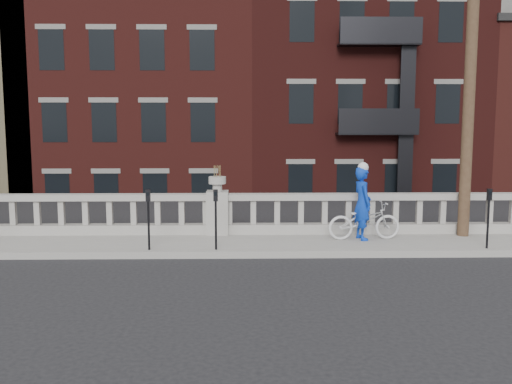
% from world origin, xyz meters
% --- Properties ---
extents(ground, '(120.00, 120.00, 0.00)m').
position_xyz_m(ground, '(0.00, 0.00, 0.00)').
color(ground, black).
rests_on(ground, ground).
extents(sidewalk, '(32.00, 2.20, 0.15)m').
position_xyz_m(sidewalk, '(0.00, 3.00, 0.07)').
color(sidewalk, gray).
rests_on(sidewalk, ground).
extents(balustrade, '(28.00, 0.34, 1.03)m').
position_xyz_m(balustrade, '(0.00, 3.95, 0.64)').
color(balustrade, gray).
rests_on(balustrade, sidewalk).
extents(planter_pedestal, '(0.55, 0.55, 1.76)m').
position_xyz_m(planter_pedestal, '(0.00, 3.95, 0.83)').
color(planter_pedestal, gray).
rests_on(planter_pedestal, sidewalk).
extents(lower_level, '(80.00, 44.00, 20.80)m').
position_xyz_m(lower_level, '(0.56, 23.04, 2.63)').
color(lower_level, '#605E59').
rests_on(lower_level, ground).
extents(utility_pole, '(1.60, 0.28, 10.00)m').
position_xyz_m(utility_pole, '(6.20, 3.60, 5.24)').
color(utility_pole, '#422D1E').
rests_on(utility_pole, sidewalk).
extents(parking_meter_c, '(0.10, 0.09, 1.36)m').
position_xyz_m(parking_meter_c, '(-1.45, 2.15, 1.00)').
color(parking_meter_c, black).
rests_on(parking_meter_c, sidewalk).
extents(parking_meter_d, '(0.10, 0.09, 1.36)m').
position_xyz_m(parking_meter_d, '(0.05, 2.15, 1.00)').
color(parking_meter_d, black).
rests_on(parking_meter_d, sidewalk).
extents(parking_meter_e, '(0.10, 0.09, 1.36)m').
position_xyz_m(parking_meter_e, '(6.19, 2.15, 1.00)').
color(parking_meter_e, black).
rests_on(parking_meter_e, sidewalk).
extents(bicycle, '(1.80, 0.75, 0.92)m').
position_xyz_m(bicycle, '(3.60, 3.19, 0.61)').
color(bicycle, silver).
rests_on(bicycle, sidewalk).
extents(cyclist, '(0.55, 0.72, 1.78)m').
position_xyz_m(cyclist, '(3.55, 3.19, 1.04)').
color(cyclist, '#0B34B1').
rests_on(cyclist, sidewalk).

